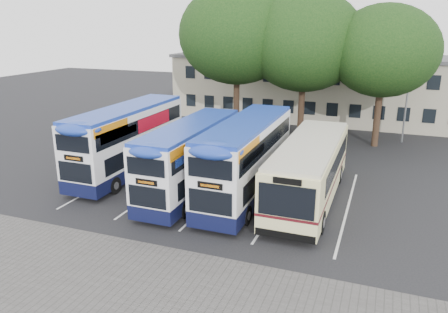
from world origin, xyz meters
name	(u,v)px	position (x,y,z in m)	size (l,w,h in m)	color
ground	(260,240)	(0.00, 0.00, 0.00)	(120.00, 120.00, 0.00)	black
paving_strip	(167,294)	(-2.00, -5.00, 0.01)	(40.00, 6.00, 0.01)	#595654
bay_lines	(222,190)	(-3.75, 5.00, 0.01)	(14.12, 11.00, 0.01)	silver
depot_building	(339,88)	(0.00, 26.99, 3.15)	(32.40, 8.40, 6.20)	#A6A186
lamp_post	(409,78)	(6.00, 19.97, 5.08)	(0.25, 1.05, 9.06)	gray
tree_left	(237,35)	(-7.29, 17.66, 8.28)	(9.38, 9.38, 12.27)	black
tree_mid	(305,42)	(-1.91, 18.22, 7.79)	(9.13, 9.13, 11.68)	black
tree_right	(384,51)	(3.98, 18.04, 7.21)	(7.96, 7.96, 10.61)	black
bus_dd_left	(128,137)	(-10.31, 5.81, 2.35)	(2.49, 10.25, 4.27)	#0E1234
bus_dd_mid	(191,156)	(-5.20, 4.08, 2.19)	(2.32, 9.56, 3.98)	#0E1234
bus_dd_right	(247,156)	(-2.18, 4.65, 2.34)	(2.47, 10.20, 4.25)	#0E1234
bus_single	(310,167)	(1.10, 5.45, 1.85)	(2.79, 10.97, 3.27)	#F8EEA5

